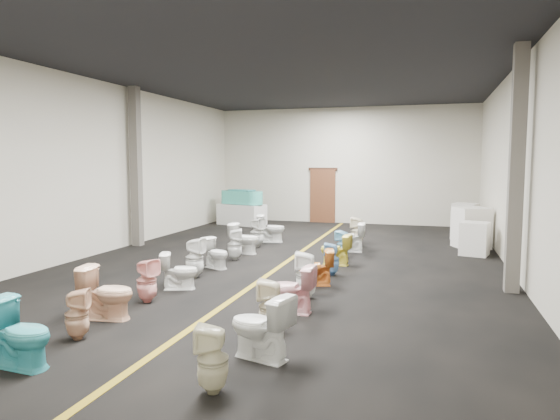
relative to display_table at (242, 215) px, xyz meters
The scene contains 39 objects.
floor 7.28m from the display_table, 60.27° to the right, with size 16.00×16.00×0.00m, color black.
ceiling 8.35m from the display_table, 60.27° to the right, with size 16.00×16.00×0.00m, color black.
wall_back 4.39m from the display_table, 25.09° to the left, with size 10.00×10.00×0.00m, color #BAB39E.
wall_front 14.88m from the display_table, 75.86° to the right, with size 10.00×10.00×0.00m, color #BAB39E.
wall_left 6.73m from the display_table, 102.46° to the right, with size 16.00×16.00×0.00m, color #BAB39E.
wall_right 10.83m from the display_table, 36.26° to the right, with size 16.00×16.00×0.00m, color #BAB39E.
aisle_stripe 7.28m from the display_table, 60.27° to the right, with size 0.12×15.60×0.01m, color olive.
back_door 3.31m from the display_table, 30.13° to the left, with size 1.00×0.10×2.10m, color #562D19.
door_frame 3.68m from the display_table, 30.28° to the left, with size 1.15×0.08×0.10m, color #331C11.
column_left 5.74m from the display_table, 102.16° to the right, with size 0.25×0.25×4.50m, color #59544C.
column_right 11.59m from the display_table, 43.08° to the right, with size 0.25×0.25×4.50m, color #59544C.
display_table is the anchor object (origin of this frame).
bathtub 0.68m from the display_table, 135.00° to the left, with size 1.79×1.05×0.55m.
appliance_crate_a 8.99m from the display_table, 27.13° to the right, with size 0.66×0.66×0.85m, color white.
appliance_crate_b 8.54m from the display_table, 20.39° to the right, with size 0.82×0.82×1.13m, color silver.
appliance_crate_c 8.19m from the display_table, 12.32° to the right, with size 0.79×0.79×0.90m, color silver.
appliance_crate_d 8.02m from the display_table, ahead, with size 0.73×0.73×1.05m, color silver.
toilet_left_0 13.40m from the display_table, 79.99° to the right, with size 0.46×0.80×0.82m, color teal.
toilet_left_1 12.45m from the display_table, 79.19° to the right, with size 0.31×0.32×0.69m, color #DEAC88.
toilet_left_2 11.56m from the display_table, 79.14° to the right, with size 0.46×0.81×0.82m, color #FDC59E.
toilet_left_3 10.62m from the display_table, 77.67° to the right, with size 0.34×0.35×0.76m, color #FAACA5.
toilet_left_4 9.70m from the display_table, 75.87° to the right, with size 0.39×0.68×0.70m, color white.
toilet_left_5 8.75m from the display_table, 75.31° to the right, with size 0.37×0.38×0.83m, color white.
toilet_left_6 7.83m from the display_table, 73.17° to the right, with size 0.38×0.67×0.69m, color white.
toilet_left_7 6.91m from the display_table, 70.34° to the right, with size 0.35×0.36×0.78m, color silver.
toilet_left_8 6.04m from the display_table, 68.29° to the right, with size 0.44×0.78×0.79m, color white.
toilet_left_9 5.12m from the display_table, 64.16° to the right, with size 0.37×0.38×0.83m, color silver.
toilet_left_10 4.31m from the display_table, 57.16° to the right, with size 0.46×0.81×0.83m, color white.
toilet_right_0 13.98m from the display_table, 70.14° to the right, with size 0.33×0.34×0.73m, color beige.
toilet_right_1 13.11m from the display_table, 67.92° to the right, with size 0.46×0.80×0.82m, color white.
toilet_right_2 12.21m from the display_table, 67.00° to the right, with size 0.35×0.35×0.77m, color beige.
toilet_right_3 11.30m from the display_table, 64.94° to the right, with size 0.43×0.76×0.77m, color #FBB3B9.
toilet_right_4 10.50m from the display_table, 62.70° to the right, with size 0.37×0.38×0.83m, color white.
toilet_right_5 9.65m from the display_table, 60.36° to the right, with size 0.40×0.70×0.71m, color orange.
toilet_right_6 8.91m from the display_table, 56.56° to the right, with size 0.31×0.32×0.69m, color #74A6D1.
toilet_right_7 7.98m from the display_table, 53.07° to the right, with size 0.41×0.71×0.73m, color yellow.
toilet_right_8 7.30m from the display_table, 48.73° to the right, with size 0.31×0.32×0.69m, color #72B1CF.
toilet_right_9 6.67m from the display_table, 43.21° to the right, with size 0.44×0.77×0.79m, color white.
toilet_right_10 6.02m from the display_table, 35.58° to the right, with size 0.37×0.38×0.82m, color #F5EBCB.
Camera 1 is at (3.25, -11.41, 2.40)m, focal length 32.00 mm.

